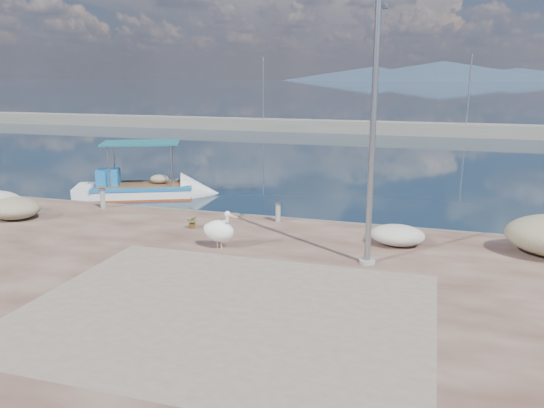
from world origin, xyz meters
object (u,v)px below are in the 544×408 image
Objects in this scene: lamp_post at (372,145)px; bollard_near at (278,211)px; boat_left at (142,192)px; pelican at (220,230)px.

lamp_post reaches higher than bollard_near.
bollard_near is (-3.60, 3.40, -2.92)m from lamp_post.
lamp_post is at bearing -43.43° from bollard_near.
pelican is at bearing -70.73° from boat_left.
boat_left is at bearing 152.82° from bollard_near.
lamp_post is at bearing 15.37° from pelican.
bollard_near is (0.83, 3.41, -0.19)m from pelican.
pelican is 0.18× the size of lamp_post.
lamp_post reaches higher than pelican.
boat_left reaches higher than bollard_near.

